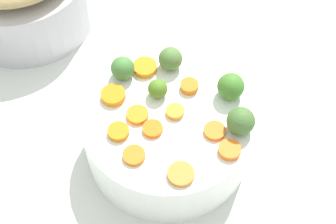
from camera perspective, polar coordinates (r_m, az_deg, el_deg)
tabletop at (r=0.88m, az=0.84°, el=-2.48°), size 2.40×2.40×0.02m
serving_bowl_carrots at (r=0.81m, az=-0.00°, el=-2.32°), size 0.26×0.26×0.10m
carrot_slice_0 at (r=0.80m, az=2.46°, el=2.81°), size 0.03×0.03×0.01m
carrot_slice_1 at (r=0.82m, az=-2.62°, el=4.95°), size 0.05×0.05×0.01m
carrot_slice_2 at (r=0.77m, az=-3.41°, el=-0.33°), size 0.04×0.04×0.01m
carrot_slice_3 at (r=0.75m, az=-1.72°, el=-1.88°), size 0.04×0.04×0.01m
carrot_slice_4 at (r=0.79m, az=-6.12°, el=1.86°), size 0.05×0.05×0.01m
carrot_slice_5 at (r=0.75m, az=-5.54°, el=-2.20°), size 0.04×0.04×0.01m
carrot_slice_6 at (r=0.73m, az=-3.80°, el=-4.84°), size 0.04×0.04×0.01m
carrot_slice_7 at (r=0.75m, az=5.06°, el=-2.23°), size 0.04×0.04×0.01m
carrot_slice_8 at (r=0.74m, az=6.87°, el=-4.20°), size 0.05×0.05×0.01m
carrot_slice_9 at (r=0.72m, az=1.44°, el=-6.92°), size 0.05×0.05×0.01m
carrot_slice_10 at (r=0.77m, az=0.78°, el=0.03°), size 0.04×0.04×0.01m
brussels_sprout_0 at (r=0.80m, az=-5.07°, el=4.88°), size 0.04×0.04×0.04m
brussels_sprout_1 at (r=0.78m, az=7.00°, el=2.84°), size 0.04×0.04×0.04m
brussels_sprout_2 at (r=0.81m, az=0.28°, el=5.94°), size 0.04×0.04×0.04m
brussels_sprout_3 at (r=0.75m, az=8.10°, el=-1.00°), size 0.04×0.04×0.04m
brussels_sprout_4 at (r=0.78m, az=-1.16°, el=2.60°), size 0.03×0.03×0.03m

